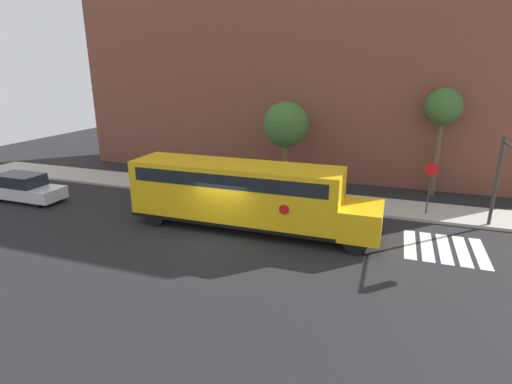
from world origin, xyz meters
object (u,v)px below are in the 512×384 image
(school_bus, at_px, (243,192))
(traffic_light, at_px, (505,173))
(tree_near_sidewalk, at_px, (286,125))
(tree_far_sidewalk, at_px, (443,109))
(stop_sign, at_px, (430,182))
(parked_car, at_px, (24,188))

(school_bus, height_order, traffic_light, traffic_light)
(traffic_light, bearing_deg, tree_near_sidewalk, 158.04)
(tree_near_sidewalk, distance_m, tree_far_sidewalk, 9.18)
(school_bus, bearing_deg, tree_far_sidewalk, 44.28)
(stop_sign, distance_m, traffic_light, 3.52)
(parked_car, distance_m, stop_sign, 22.73)
(parked_car, bearing_deg, tree_near_sidewalk, 29.34)
(stop_sign, bearing_deg, school_bus, -151.18)
(school_bus, distance_m, stop_sign, 9.71)
(traffic_light, bearing_deg, parked_car, -172.81)
(stop_sign, relative_size, tree_near_sidewalk, 0.53)
(parked_car, xyz_separation_m, traffic_light, (24.98, 3.15, 2.26))
(school_bus, relative_size, traffic_light, 2.63)
(stop_sign, height_order, tree_far_sidewalk, tree_far_sidewalk)
(school_bus, xyz_separation_m, tree_far_sidewalk, (9.05, 8.83, 3.37))
(tree_near_sidewalk, bearing_deg, tree_far_sidewalk, 8.63)
(tree_near_sidewalk, bearing_deg, stop_sign, -18.21)
(school_bus, relative_size, parked_car, 2.53)
(parked_car, height_order, tree_near_sidewalk, tree_near_sidewalk)
(parked_car, bearing_deg, tree_far_sidewalk, 21.77)
(parked_car, distance_m, tree_far_sidewalk, 24.85)
(parked_car, xyz_separation_m, stop_sign, (22.16, 4.92, 1.13))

